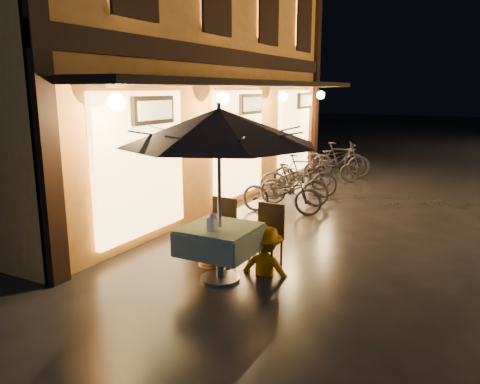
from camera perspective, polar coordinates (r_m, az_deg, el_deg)
The scene contains 16 objects.
ground at distance 6.36m, azimuth 10.79°, elevation -12.23°, with size 90.00×90.00×0.00m, color black.
west_building at distance 12.10m, azimuth -10.15°, elevation 17.39°, with size 5.90×11.40×7.40m.
cafe_table at distance 6.52m, azimuth -2.47°, elevation -5.85°, with size 0.99×0.99×0.78m.
patio_umbrella at distance 6.21m, azimuth -2.61°, elevation 7.97°, with size 2.68×2.68×2.46m.
cafe_chair_left at distance 7.33m, azimuth -2.28°, elevation -4.16°, with size 0.42×0.42×0.97m.
cafe_chair_right at distance 6.98m, azimuth 3.44°, elevation -5.03°, with size 0.42×0.42×0.97m.
table_lantern at distance 6.26m, azimuth -3.41°, elevation -3.47°, with size 0.16×0.16×0.25m.
person_orange at distance 7.12m, azimuth -3.52°, elevation -2.62°, with size 0.76×0.59×1.57m, color #BE5E1B.
person_yellow at distance 6.73m, azimuth 3.21°, elevation -4.40°, with size 0.88×0.51×1.37m, color #D07900.
bicycle_0 at distance 10.05m, azimuth 5.08°, elevation -0.08°, with size 0.61×1.75×0.92m, color black.
bicycle_1 at distance 10.77m, azimuth 6.58°, elevation 0.86°, with size 0.45×1.60×0.96m, color black.
bicycle_2 at distance 11.63m, azimuth 7.15°, elevation 1.79°, with size 0.66×1.90×1.00m, color black.
bicycle_3 at distance 12.56m, azimuth 7.57°, elevation 2.41°, with size 0.44×1.55×0.93m, color black.
bicycle_4 at distance 13.85m, azimuth 11.06°, elevation 3.03°, with size 0.56×1.60×0.84m, color black.
bicycle_5 at distance 14.48m, azimuth 12.15°, elevation 3.83°, with size 0.50×1.77×1.06m, color black.
bicycle_6 at distance 15.22m, azimuth 11.41°, elevation 4.13°, with size 0.66×1.88×0.99m, color #22222A.
Camera 1 is at (1.61, -5.56, 2.63)m, focal length 35.00 mm.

